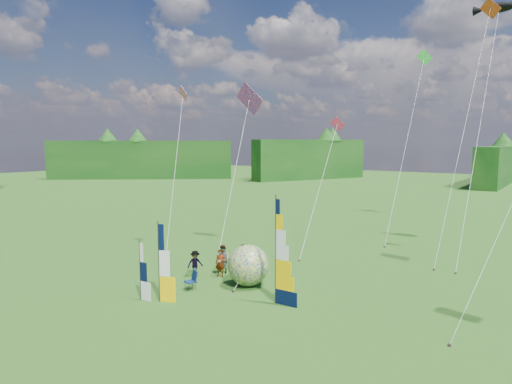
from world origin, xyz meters
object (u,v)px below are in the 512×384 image
Objects in this scene: spectator_a at (220,263)px; spectator_c at (195,264)px; side_banner_far at (140,271)px; camp_chair at (190,280)px; spectator_d at (243,258)px; spectator_b at (223,259)px; kite_whale at (481,113)px; feather_banner_main at (276,252)px; bol_inflatable at (248,265)px; side_banner_left at (159,263)px.

spectator_c is (-1.26, -0.83, -0.04)m from spectator_a.
side_banner_far reaches higher than camp_chair.
side_banner_far is at bearing 130.40° from spectator_d.
kite_whale reaches higher than spectator_b.
feather_banner_main is at bearing 34.80° from camp_chair.
spectator_a reaches higher than spectator_c.
spectator_d reaches higher than spectator_a.
camp_chair is at bearing -101.70° from spectator_a.
camp_chair is (1.49, -2.01, -0.26)m from spectator_c.
spectator_d is 1.68× the size of camp_chair.
spectator_c is at bearing -112.18° from spectator_b.
bol_inflatable is 2.98m from spectator_b.
feather_banner_main reaches higher than spectator_d.
feather_banner_main is 5.87m from side_banner_left.
kite_whale reaches higher than spectator_a.
spectator_d is 19.48m from kite_whale.
side_banner_left is 4.69m from spectator_c.
spectator_b is (-0.60, 5.81, -1.13)m from side_banner_left.
spectator_b is 1.20m from spectator_d.
side_banner_far is at bearing -122.12° from bol_inflatable.
spectator_c is at bearing 102.80° from spectator_d.
bol_inflatable is 1.34× the size of spectator_b.
kite_whale reaches higher than bol_inflatable.
spectator_b is (-5.49, 2.62, -1.76)m from feather_banner_main.
feather_banner_main is at bearing -36.82° from spectator_a.
camp_chair is at bearing -116.05° from spectator_c.
feather_banner_main is at bearing -28.19° from bol_inflatable.
camp_chair is at bearing -72.18° from spectator_b.
feather_banner_main is 5.96m from spectator_d.
spectator_b is at bearing -130.69° from kite_whale.
spectator_b is at bearing 73.77° from side_banner_left.
spectator_d reaches higher than spectator_b.
bol_inflatable is (3.14, 5.01, -0.33)m from side_banner_far.
kite_whale is (11.13, 19.96, 8.03)m from side_banner_left.
side_banner_left is 2.42× the size of spectator_a.
bol_inflatable is at bearing -56.57° from spectator_c.
feather_banner_main is 19.36m from kite_whale.
spectator_a is (0.76, 5.45, -0.66)m from side_banner_far.
side_banner_far is (-1.01, -0.34, -0.50)m from side_banner_left.
camp_chair is (0.23, -2.83, -0.30)m from spectator_a.
kite_whale reaches higher than feather_banner_main.
spectator_b is (-2.74, 1.14, -0.30)m from bol_inflatable.
kite_whale is (11.39, 14.85, 9.20)m from spectator_a.
bol_inflatable is 0.12× the size of kite_whale.
spectator_d is 0.09× the size of kite_whale.
kite_whale is at bearing -77.69° from spectator_d.
camp_chair is at bearing 136.76° from spectator_d.
spectator_d is (0.57, 1.48, 0.06)m from spectator_a.
spectator_d is at bearing 52.42° from spectator_a.
spectator_c is (-0.50, 4.62, -0.70)m from side_banner_far.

